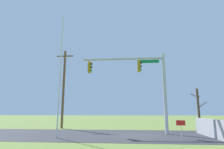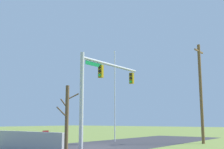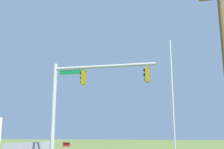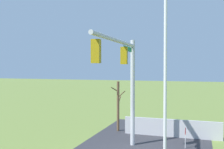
{
  "view_description": "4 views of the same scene",
  "coord_description": "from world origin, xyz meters",
  "views": [
    {
      "loc": [
        -0.55,
        -15.22,
        1.76
      ],
      "look_at": [
        -2.13,
        1.44,
        5.04
      ],
      "focal_mm": 30.51,
      "sensor_mm": 36.0,
      "label": 1
    },
    {
      "loc": [
        16.51,
        14.05,
        1.89
      ],
      "look_at": [
        -1.84,
        0.27,
        5.67
      ],
      "focal_mm": 45.59,
      "sensor_mm": 36.0,
      "label": 2
    },
    {
      "loc": [
        -5.69,
        17.96,
        1.82
      ],
      "look_at": [
        -1.55,
        -0.03,
        5.88
      ],
      "focal_mm": 43.87,
      "sensor_mm": 36.0,
      "label": 3
    },
    {
      "loc": [
        -13.95,
        -3.21,
        4.95
      ],
      "look_at": [
        -1.96,
        0.75,
        4.59
      ],
      "focal_mm": 42.64,
      "sensor_mm": 36.0,
      "label": 4
    }
  ],
  "objects": [
    {
      "name": "flagpole",
      "position": [
        -5.56,
        -2.19,
        4.4
      ],
      "size": [
        0.1,
        0.1,
        8.8
      ],
      "primitive_type": "cylinder",
      "color": "silver",
      "rests_on": "ground_plane"
    },
    {
      "name": "road_surface",
      "position": [
        -4.0,
        0.0,
        0.01
      ],
      "size": [
        28.0,
        8.0,
        0.01
      ],
      "primitive_type": "cube",
      "color": "#2D2D33",
      "rests_on": "ground_plane"
    },
    {
      "name": "ground_plane",
      "position": [
        0.0,
        0.0,
        0.0
      ],
      "size": [
        160.0,
        160.0,
        0.0
      ],
      "primitive_type": "plane",
      "color": "olive"
    },
    {
      "name": "retaining_fence",
      "position": [
        5.07,
        -1.35,
        0.62
      ],
      "size": [
        0.2,
        6.76,
        1.25
      ],
      "primitive_type": "cube",
      "color": "#A8A8AD",
      "rests_on": "ground_plane"
    },
    {
      "name": "signal_mast",
      "position": [
        0.46,
        0.78,
        4.64
      ],
      "size": [
        7.06,
        0.4,
        6.63
      ],
      "color": "#B2B5BA",
      "rests_on": "ground_plane"
    },
    {
      "name": "utility_pole",
      "position": [
        -7.98,
        5.4,
        4.51
      ],
      "size": [
        1.9,
        0.26,
        8.69
      ],
      "color": "brown",
      "rests_on": "ground_plane"
    },
    {
      "name": "bare_tree",
      "position": [
        5.54,
        2.74,
        1.98
      ],
      "size": [
        1.27,
        1.02,
        3.83
      ],
      "color": "brown",
      "rests_on": "ground_plane"
    },
    {
      "name": "open_sign",
      "position": [
        2.62,
        -2.42,
        0.91
      ],
      "size": [
        0.56,
        0.04,
        1.22
      ],
      "color": "silver",
      "rests_on": "ground_plane"
    }
  ]
}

